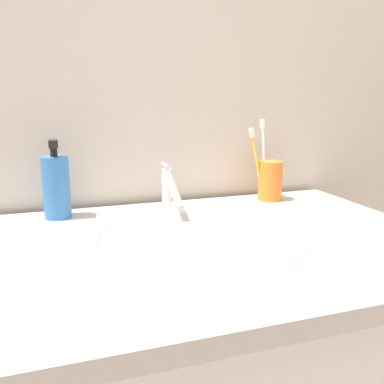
% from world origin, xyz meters
% --- Properties ---
extents(tiled_wall_back, '(2.15, 0.04, 2.40)m').
position_xyz_m(tiled_wall_back, '(0.00, 0.36, 1.20)').
color(tiled_wall_back, beige).
rests_on(tiled_wall_back, ground).
extents(sink_basin, '(0.43, 0.43, 0.10)m').
position_xyz_m(sink_basin, '(-0.02, 0.01, 0.86)').
color(sink_basin, white).
rests_on(sink_basin, vanity_counter).
extents(faucet, '(0.02, 0.15, 0.12)m').
position_xyz_m(faucet, '(-0.02, 0.21, 0.95)').
color(faucet, silver).
rests_on(faucet, sink_basin).
extents(toothbrush_cup, '(0.06, 0.06, 0.11)m').
position_xyz_m(toothbrush_cup, '(0.28, 0.25, 0.95)').
color(toothbrush_cup, orange).
rests_on(toothbrush_cup, vanity_counter).
extents(toothbrush_white, '(0.02, 0.03, 0.21)m').
position_xyz_m(toothbrush_white, '(0.27, 0.28, 1.02)').
color(toothbrush_white, white).
rests_on(toothbrush_white, toothbrush_cup).
extents(toothbrush_yellow, '(0.05, 0.01, 0.19)m').
position_xyz_m(toothbrush_yellow, '(0.23, 0.26, 1.01)').
color(toothbrush_yellow, yellow).
rests_on(toothbrush_yellow, toothbrush_cup).
extents(soap_dispenser, '(0.06, 0.06, 0.18)m').
position_xyz_m(soap_dispenser, '(-0.28, 0.25, 0.97)').
color(soap_dispenser, '#3372BF').
rests_on(soap_dispenser, vanity_counter).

